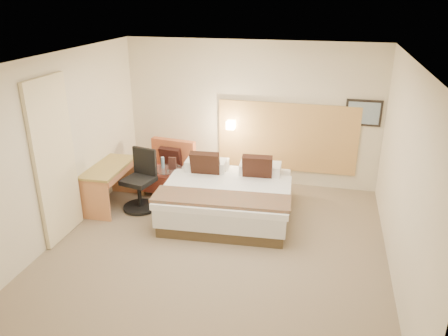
% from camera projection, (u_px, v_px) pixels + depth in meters
% --- Properties ---
extents(floor, '(4.80, 5.00, 0.02)m').
position_uv_depth(floor, '(218.00, 246.00, 6.46)').
color(floor, '#7C6A53').
rests_on(floor, ground).
extents(ceiling, '(4.80, 5.00, 0.02)m').
position_uv_depth(ceiling, '(217.00, 58.00, 5.44)').
color(ceiling, white).
rests_on(ceiling, floor).
extents(wall_back, '(4.80, 0.02, 2.70)m').
position_uv_depth(wall_back, '(251.00, 114.00, 8.21)').
color(wall_back, beige).
rests_on(wall_back, floor).
extents(wall_front, '(4.80, 0.02, 2.70)m').
position_uv_depth(wall_front, '(144.00, 264.00, 3.69)').
color(wall_front, beige).
rests_on(wall_front, floor).
extents(wall_left, '(0.02, 5.00, 2.70)m').
position_uv_depth(wall_left, '(61.00, 146.00, 6.47)').
color(wall_left, beige).
rests_on(wall_left, floor).
extents(wall_right, '(0.02, 5.00, 2.70)m').
position_uv_depth(wall_right, '(405.00, 177.00, 5.42)').
color(wall_right, beige).
rests_on(wall_right, floor).
extents(headboard_panel, '(2.60, 0.04, 1.30)m').
position_uv_depth(headboard_panel, '(287.00, 137.00, 8.17)').
color(headboard_panel, tan).
rests_on(headboard_panel, wall_back).
extents(art_frame, '(0.62, 0.03, 0.47)m').
position_uv_depth(art_frame, '(364.00, 113.00, 7.68)').
color(art_frame, black).
rests_on(art_frame, wall_back).
extents(art_canvas, '(0.54, 0.01, 0.39)m').
position_uv_depth(art_canvas, '(364.00, 113.00, 7.66)').
color(art_canvas, '#748BA0').
rests_on(art_canvas, wall_back).
extents(lamp_arm, '(0.02, 0.12, 0.02)m').
position_uv_depth(lamp_arm, '(232.00, 124.00, 8.28)').
color(lamp_arm, white).
rests_on(lamp_arm, wall_back).
extents(lamp_shade, '(0.15, 0.15, 0.15)m').
position_uv_depth(lamp_shade, '(231.00, 125.00, 8.22)').
color(lamp_shade, '#FFEDC6').
rests_on(lamp_shade, wall_back).
extents(curtain, '(0.06, 0.90, 2.42)m').
position_uv_depth(curtain, '(55.00, 161.00, 6.29)').
color(curtain, beige).
rests_on(curtain, wall_left).
extents(bottle_a, '(0.07, 0.07, 0.20)m').
position_uv_depth(bottle_a, '(163.00, 163.00, 7.73)').
color(bottle_a, '#7AA5BD').
rests_on(bottle_a, side_table).
extents(menu_folder, '(0.14, 0.07, 0.22)m').
position_uv_depth(menu_folder, '(172.00, 163.00, 7.67)').
color(menu_folder, black).
rests_on(menu_folder, side_table).
extents(bed, '(2.16, 2.11, 1.00)m').
position_uv_depth(bed, '(228.00, 196.00, 7.26)').
color(bed, '#483924').
rests_on(bed, floor).
extents(lounge_chair, '(0.96, 0.87, 0.92)m').
position_uv_depth(lounge_chair, '(168.00, 172.00, 8.13)').
color(lounge_chair, tan).
rests_on(lounge_chair, floor).
extents(side_table, '(0.56, 0.56, 0.57)m').
position_uv_depth(side_table, '(168.00, 182.00, 7.82)').
color(side_table, silver).
rests_on(side_table, floor).
extents(desk, '(0.58, 1.20, 0.74)m').
position_uv_depth(desk, '(110.00, 175.00, 7.45)').
color(desk, '#A0853E').
rests_on(desk, floor).
extents(desk_chair, '(0.70, 0.70, 1.03)m').
position_uv_depth(desk_chair, '(141.00, 185.00, 7.42)').
color(desk_chair, black).
rests_on(desk_chair, floor).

